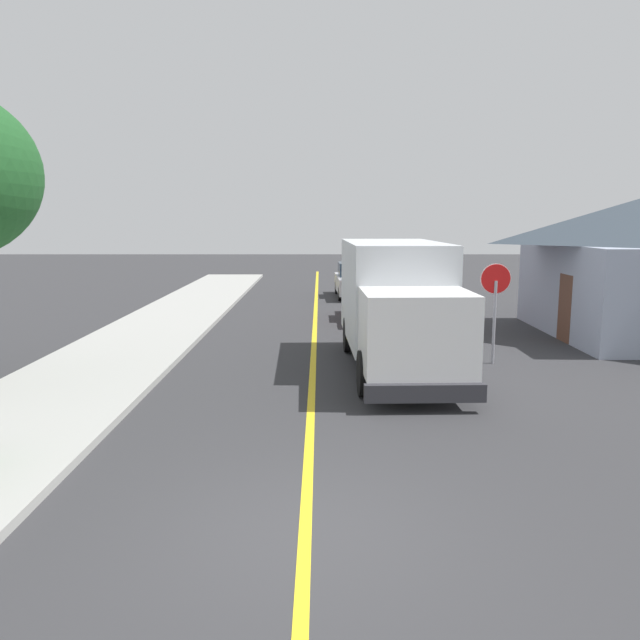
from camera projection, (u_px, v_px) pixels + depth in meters
name	position (u px, v px, depth m)	size (l,w,h in m)	color
ground_plane	(303.00, 534.00, 7.62)	(120.00, 120.00, 0.00)	#303033
sidewalk_curb	(16.00, 423.00, 11.54)	(3.60, 60.00, 0.15)	#9E9E99
centre_line_yellow	(311.00, 356.00, 17.49)	(0.16, 56.00, 0.01)	gold
box_truck	(394.00, 300.00, 15.83)	(2.61, 7.25, 3.20)	silver
parked_car_near	(373.00, 299.00, 23.64)	(1.82, 4.41, 1.67)	maroon
parked_car_mid	(353.00, 281.00, 30.47)	(1.93, 4.45, 1.67)	#B7B7BC
stop_sign	(493.00, 294.00, 16.33)	(0.80, 0.10, 2.65)	gray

